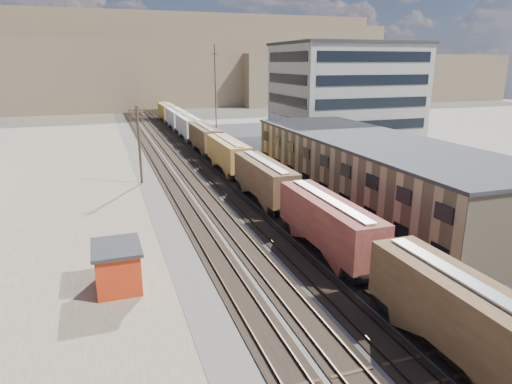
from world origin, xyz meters
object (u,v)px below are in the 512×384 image
object	(u,v)px
parked_car_blue	(349,156)
utility_pole_north	(139,143)
freight_train	(215,144)
maintenance_shed	(118,266)

from	to	relation	value
parked_car_blue	utility_pole_north	bearing A→B (deg)	147.25
freight_train	parked_car_blue	bearing A→B (deg)	-16.84
utility_pole_north	maintenance_shed	world-z (taller)	utility_pole_north
freight_train	utility_pole_north	xyz separation A→B (m)	(-12.30, -10.00, 2.50)
maintenance_shed	freight_train	bearing A→B (deg)	66.87
freight_train	maintenance_shed	xyz separation A→B (m)	(-16.46, -38.52, -1.19)
utility_pole_north	freight_train	bearing A→B (deg)	39.12
maintenance_shed	utility_pole_north	bearing A→B (deg)	81.71
freight_train	maintenance_shed	world-z (taller)	freight_train
utility_pole_north	parked_car_blue	distance (m)	33.21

